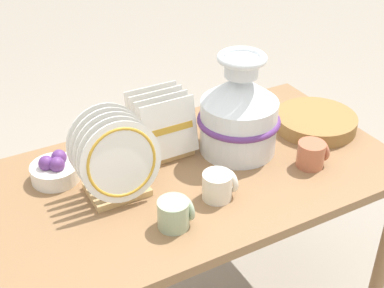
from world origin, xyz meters
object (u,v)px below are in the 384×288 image
object	(u,v)px
wicker_charger_stack	(316,122)
mug_cream_glaze	(219,185)
dish_rack_round_plates	(115,160)
ceramic_vase	(239,111)
mug_sage_glaze	(175,213)
fruit_bowl	(55,170)
dish_rack_square_plates	(162,131)
mug_terracotta_glaze	(312,154)

from	to	relation	value
wicker_charger_stack	mug_cream_glaze	size ratio (longest dim) A/B	3.01
dish_rack_round_plates	mug_cream_glaze	xyz separation A→B (m)	(0.27, -0.17, -0.08)
ceramic_vase	mug_sage_glaze	size ratio (longest dim) A/B	3.57
wicker_charger_stack	fruit_bowl	bearing A→B (deg)	171.08
dish_rack_square_plates	mug_terracotta_glaze	distance (m)	0.52
ceramic_vase	dish_rack_round_plates	size ratio (longest dim) A/B	1.32
mug_terracotta_glaze	dish_rack_square_plates	bearing A→B (deg)	141.55
dish_rack_square_plates	mug_cream_glaze	size ratio (longest dim) A/B	2.17
ceramic_vase	wicker_charger_stack	distance (m)	0.37
dish_rack_round_plates	dish_rack_square_plates	xyz separation A→B (m)	(0.23, 0.15, -0.04)
ceramic_vase	mug_terracotta_glaze	size ratio (longest dim) A/B	3.57
mug_terracotta_glaze	fruit_bowl	xyz separation A→B (m)	(-0.79, 0.34, -0.01)
wicker_charger_stack	mug_cream_glaze	xyz separation A→B (m)	(-0.55, -0.19, 0.02)
wicker_charger_stack	mug_sage_glaze	xyz separation A→B (m)	(-0.73, -0.24, 0.02)
dish_rack_square_plates	mug_sage_glaze	xyz separation A→B (m)	(-0.14, -0.38, -0.04)
mug_sage_glaze	fruit_bowl	distance (m)	0.46
wicker_charger_stack	mug_sage_glaze	bearing A→B (deg)	-161.62
fruit_bowl	wicker_charger_stack	bearing A→B (deg)	-8.92
wicker_charger_stack	mug_sage_glaze	size ratio (longest dim) A/B	3.01
mug_cream_glaze	fruit_bowl	bearing A→B (deg)	141.12
ceramic_vase	dish_rack_square_plates	bearing A→B (deg)	154.33
wicker_charger_stack	mug_cream_glaze	world-z (taller)	mug_cream_glaze
fruit_bowl	ceramic_vase	bearing A→B (deg)	-12.15
dish_rack_square_plates	wicker_charger_stack	bearing A→B (deg)	-12.85
dish_rack_round_plates	fruit_bowl	xyz separation A→B (m)	(-0.15, 0.17, -0.09)
mug_terracotta_glaze	fruit_bowl	world-z (taller)	fruit_bowl
ceramic_vase	mug_cream_glaze	size ratio (longest dim) A/B	3.57
dish_rack_round_plates	mug_sage_glaze	distance (m)	0.25
dish_rack_square_plates	mug_sage_glaze	distance (m)	0.40
mug_cream_glaze	dish_rack_round_plates	bearing A→B (deg)	148.06
ceramic_vase	fruit_bowl	bearing A→B (deg)	167.85
ceramic_vase	mug_sage_glaze	distance (m)	0.48
mug_cream_glaze	dish_rack_square_plates	bearing A→B (deg)	96.98
ceramic_vase	mug_cream_glaze	world-z (taller)	ceramic_vase
dish_rack_square_plates	mug_cream_glaze	distance (m)	0.33
dish_rack_square_plates	mug_sage_glaze	world-z (taller)	dish_rack_square_plates
dish_rack_round_plates	mug_terracotta_glaze	world-z (taller)	dish_rack_round_plates
dish_rack_square_plates	dish_rack_round_plates	bearing A→B (deg)	-146.73
mug_cream_glaze	fruit_bowl	world-z (taller)	fruit_bowl
dish_rack_round_plates	fruit_bowl	size ratio (longest dim) A/B	1.73
dish_rack_square_plates	fruit_bowl	size ratio (longest dim) A/B	1.39
dish_rack_square_plates	mug_terracotta_glaze	size ratio (longest dim) A/B	2.17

